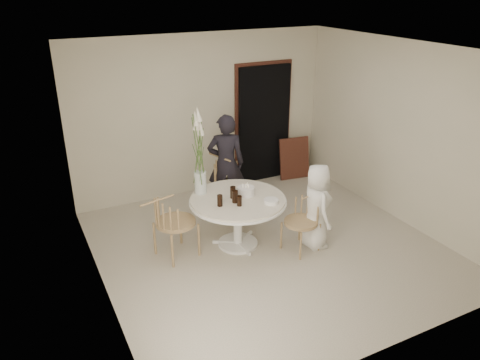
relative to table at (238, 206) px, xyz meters
name	(u,v)px	position (x,y,z in m)	size (l,w,h in m)	color
ground	(268,247)	(0.35, -0.25, -0.62)	(4.50, 4.50, 0.00)	beige
room_shell	(271,137)	(0.35, -0.25, 1.00)	(4.50, 4.50, 4.50)	white
doorway	(264,124)	(1.50, 1.94, 0.43)	(1.00, 0.10, 2.10)	black
door_trim	(263,121)	(1.50, 1.98, 0.49)	(1.12, 0.03, 2.22)	#562F1D
table	(238,206)	(0.00, 0.00, 0.00)	(1.33, 1.33, 0.73)	white
picture_frame	(294,158)	(2.04, 1.70, -0.23)	(0.58, 0.04, 0.77)	#562F1D
chair_far	(225,177)	(0.29, 1.02, -0.02)	(0.61, 0.64, 0.92)	tan
chair_right	(307,214)	(0.82, -0.48, -0.10)	(0.53, 0.51, 0.80)	tan
chair_left	(167,219)	(-0.98, 0.10, -0.02)	(0.63, 0.60, 0.93)	tan
girl	(226,163)	(0.33, 1.09, 0.18)	(0.58, 0.38, 1.59)	black
boy	(316,206)	(0.95, -0.50, -0.01)	(0.60, 0.39, 1.22)	white
birthday_cake	(246,191)	(0.15, 0.04, 0.17)	(0.24, 0.24, 0.16)	white
cola_tumbler_a	(235,197)	(-0.09, -0.10, 0.20)	(0.08, 0.08, 0.17)	black
cola_tumbler_b	(239,201)	(-0.08, -0.22, 0.18)	(0.06, 0.06, 0.14)	black
cola_tumbler_c	(220,201)	(-0.31, -0.10, 0.19)	(0.07, 0.07, 0.15)	black
cola_tumbler_d	(233,192)	(-0.06, 0.04, 0.20)	(0.08, 0.08, 0.16)	black
plate_stack	(271,201)	(0.33, -0.33, 0.14)	(0.20, 0.20, 0.05)	white
flower_vase	(199,158)	(-0.38, 0.39, 0.63)	(0.17, 0.17, 1.24)	silver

